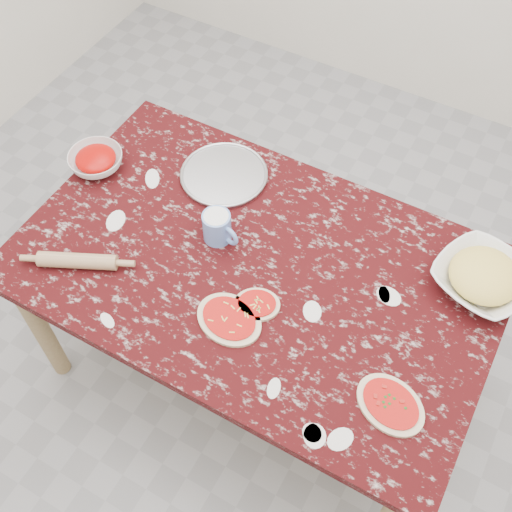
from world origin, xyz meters
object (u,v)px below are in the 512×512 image
object	(u,v)px
sauce_bowl	(96,161)
worktable	(256,278)
cheese_bowl	(482,279)
pizza_tray	(224,175)
rolling_pin	(77,261)
flour_mug	(218,227)

from	to	relation	value
sauce_bowl	worktable	bearing A→B (deg)	-7.87
worktable	cheese_bowl	size ratio (longest dim) A/B	5.30
sauce_bowl	cheese_bowl	distance (m)	1.43
worktable	cheese_bowl	xyz separation A→B (m)	(0.68, 0.28, 0.12)
sauce_bowl	cheese_bowl	bearing A→B (deg)	7.28
worktable	cheese_bowl	bearing A→B (deg)	22.66
worktable	sauce_bowl	world-z (taller)	sauce_bowl
pizza_tray	rolling_pin	size ratio (longest dim) A/B	1.21
flour_mug	rolling_pin	distance (m)	0.48
pizza_tray	sauce_bowl	distance (m)	0.48
pizza_tray	rolling_pin	world-z (taller)	rolling_pin
worktable	cheese_bowl	world-z (taller)	cheese_bowl
worktable	sauce_bowl	size ratio (longest dim) A/B	7.90
flour_mug	rolling_pin	world-z (taller)	flour_mug
worktable	flour_mug	size ratio (longest dim) A/B	11.04
sauce_bowl	cheese_bowl	world-z (taller)	cheese_bowl
pizza_tray	cheese_bowl	xyz separation A→B (m)	(0.98, -0.01, 0.03)
worktable	cheese_bowl	distance (m)	0.75
flour_mug	worktable	bearing A→B (deg)	-12.38
pizza_tray	flour_mug	distance (m)	0.29
sauce_bowl	rolling_pin	world-z (taller)	sauce_bowl
pizza_tray	flour_mug	bearing A→B (deg)	-62.90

